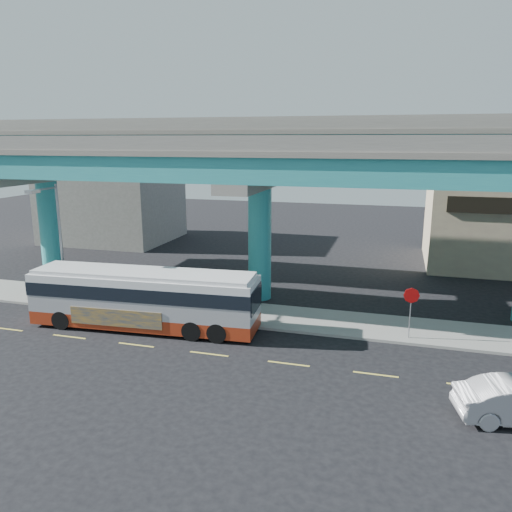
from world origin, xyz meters
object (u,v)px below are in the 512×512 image
(street_lamp, at_px, (54,229))
(stop_sign, at_px, (411,302))
(parked_car, at_px, (60,286))
(transit_bus, at_px, (144,297))

(street_lamp, xyz_separation_m, stop_sign, (20.75, 0.73, -2.93))
(parked_car, relative_size, street_lamp, 0.51)
(parked_car, distance_m, stop_sign, 22.45)
(transit_bus, height_order, street_lamp, street_lamp)
(transit_bus, distance_m, stop_sign, 14.32)
(transit_bus, xyz_separation_m, parked_car, (-8.20, 3.54, -1.03))
(parked_car, xyz_separation_m, stop_sign, (22.36, -1.42, 1.37))
(transit_bus, relative_size, stop_sign, 4.72)
(street_lamp, bearing_deg, parked_car, 126.83)
(parked_car, relative_size, stop_sign, 1.42)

